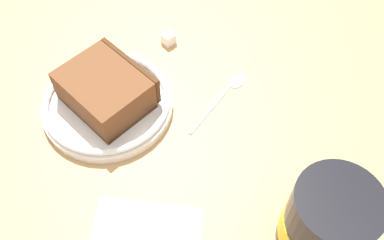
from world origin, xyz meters
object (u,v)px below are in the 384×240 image
at_px(small_plate, 108,102).
at_px(cake_slice, 106,89).
at_px(teaspoon, 230,89).
at_px(tea_mug, 327,224).
at_px(sugar_cube, 168,39).

height_order(small_plate, cake_slice, cake_slice).
xyz_separation_m(small_plate, teaspoon, (0.12, 0.11, -0.01)).
distance_m(tea_mug, sugar_cube, 0.34).
distance_m(teaspoon, sugar_cube, 0.12).
xyz_separation_m(tea_mug, sugar_cube, (-0.30, 0.16, -0.04)).
bearing_deg(small_plate, tea_mug, -3.97).
bearing_deg(teaspoon, tea_mug, -35.75).
height_order(tea_mug, sugar_cube, tea_mug).
height_order(teaspoon, sugar_cube, sugar_cube).
xyz_separation_m(tea_mug, teaspoon, (-0.18, 0.13, -0.05)).
relative_size(tea_mug, teaspoon, 0.90).
distance_m(cake_slice, tea_mug, 0.30).
bearing_deg(teaspoon, sugar_cube, 166.05).
bearing_deg(tea_mug, teaspoon, 144.25).
bearing_deg(small_plate, sugar_cube, 90.21).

